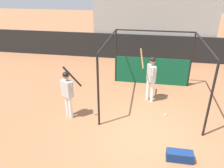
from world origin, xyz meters
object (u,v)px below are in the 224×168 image
at_px(player_waiting, 68,91).
at_px(baseball, 165,115).
at_px(equipment_bag, 180,156).
at_px(player_batter, 151,75).

relative_size(player_waiting, baseball, 27.58).
height_order(equipment_bag, baseball, equipment_bag).
height_order(player_batter, equipment_bag, player_batter).
height_order(player_batter, player_waiting, player_waiting).
xyz_separation_m(player_waiting, baseball, (3.34, 0.64, -1.00)).
height_order(player_waiting, baseball, player_waiting).
relative_size(player_batter, player_waiting, 0.98).
bearing_deg(baseball, player_batter, 120.17).
bearing_deg(player_waiting, baseball, 43.01).
relative_size(player_waiting, equipment_bag, 2.92).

